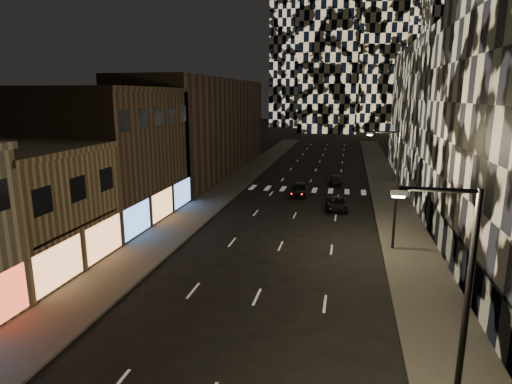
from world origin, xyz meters
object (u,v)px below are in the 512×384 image
at_px(streetlight_near, 457,310).
at_px(streetlight_far, 394,182).
at_px(car_dark_oncoming, 336,179).
at_px(car_dark_rightlane, 337,204).
at_px(car_dark_midlane, 299,189).

bearing_deg(streetlight_near, streetlight_far, 90.00).
xyz_separation_m(streetlight_near, car_dark_oncoming, (-4.85, 44.62, -4.75)).
relative_size(car_dark_oncoming, car_dark_rightlane, 0.89).
height_order(streetlight_near, car_dark_oncoming, streetlight_near).
xyz_separation_m(car_dark_midlane, car_dark_oncoming, (4.09, 7.94, -0.18)).
bearing_deg(streetlight_near, car_dark_midlane, 103.71).
relative_size(car_dark_midlane, car_dark_oncoming, 1.11).
relative_size(car_dark_midlane, car_dark_rightlane, 0.98).
distance_m(streetlight_near, car_dark_rightlane, 31.57).
bearing_deg(car_dark_rightlane, car_dark_oncoming, 88.72).
bearing_deg(car_dark_oncoming, streetlight_far, 101.24).
bearing_deg(car_dark_oncoming, car_dark_midlane, 62.82).
xyz_separation_m(streetlight_far, car_dark_midlane, (-8.95, 16.68, -4.57)).
relative_size(streetlight_near, car_dark_rightlane, 1.93).
relative_size(streetlight_near, car_dark_oncoming, 2.17).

